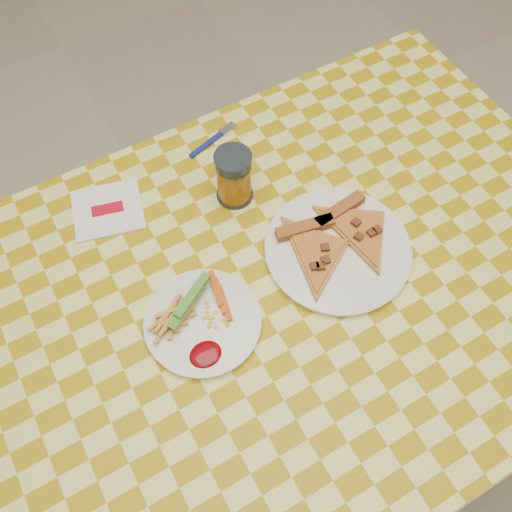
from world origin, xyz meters
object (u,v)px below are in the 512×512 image
object	(u,v)px
plate_left	(203,323)
plate_right	(338,250)
table	(281,305)
drink_glass	(234,177)

from	to	relation	value
plate_left	plate_right	world-z (taller)	same
table	plate_left	size ratio (longest dim) A/B	6.46
table	plate_right	xyz separation A→B (m)	(0.13, 0.01, 0.08)
table	drink_glass	bearing A→B (deg)	83.64
table	plate_left	xyz separation A→B (m)	(-0.16, 0.01, 0.08)
plate_right	drink_glass	bearing A→B (deg)	116.18
drink_glass	table	bearing A→B (deg)	-96.36
plate_left	plate_right	size ratio (longest dim) A/B	0.75
plate_left	plate_right	distance (m)	0.28
table	plate_left	world-z (taller)	plate_left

